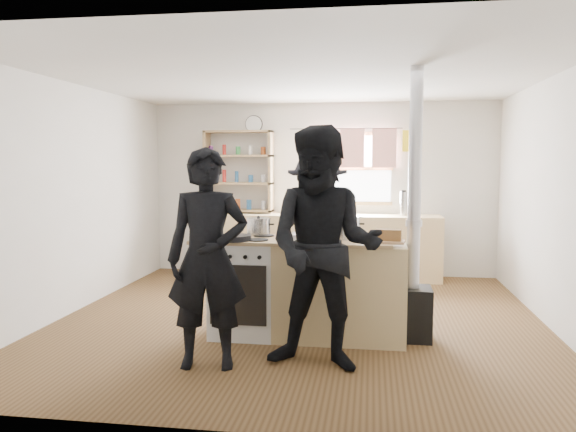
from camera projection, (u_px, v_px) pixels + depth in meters
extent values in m
cube|color=brown|center=(299.00, 320.00, 5.88)|extent=(5.00, 5.00, 0.01)
cube|color=#D8BA82|center=(319.00, 246.00, 8.02)|extent=(3.40, 0.55, 0.90)
cube|color=tan|center=(239.00, 210.00, 8.27)|extent=(1.00, 0.28, 0.03)
cube|color=tan|center=(239.00, 183.00, 8.23)|extent=(1.00, 0.28, 0.03)
cube|color=tan|center=(239.00, 156.00, 8.19)|extent=(1.00, 0.28, 0.03)
cube|color=tan|center=(238.00, 132.00, 8.16)|extent=(1.00, 0.28, 0.03)
cube|color=tan|center=(207.00, 172.00, 8.28)|extent=(0.04, 0.28, 1.20)
cube|color=tan|center=(271.00, 172.00, 8.14)|extent=(0.04, 0.28, 1.20)
cylinder|color=silver|center=(403.00, 204.00, 7.79)|extent=(0.10, 0.10, 0.34)
cube|color=white|center=(246.00, 288.00, 5.36)|extent=(0.60, 0.60, 0.90)
cube|color=tan|center=(340.00, 291.00, 5.23)|extent=(1.20, 0.60, 0.90)
cube|color=tan|center=(292.00, 240.00, 5.25)|extent=(1.84, 0.64, 0.03)
cylinder|color=black|center=(234.00, 238.00, 5.13)|extent=(0.44, 0.44, 0.05)
cylinder|color=#265E20|center=(234.00, 236.00, 5.13)|extent=(0.29, 0.29, 0.02)
cube|color=silver|center=(307.00, 237.00, 5.14)|extent=(0.31, 0.28, 0.06)
cube|color=brown|center=(307.00, 235.00, 5.14)|extent=(0.26, 0.24, 0.02)
cylinder|color=#B3B3B5|center=(259.00, 227.00, 5.50)|extent=(0.23, 0.23, 0.16)
cylinder|color=#B3B3B5|center=(258.00, 219.00, 5.50)|extent=(0.24, 0.24, 0.01)
sphere|color=black|center=(258.00, 217.00, 5.49)|extent=(0.03, 0.03, 0.03)
cylinder|color=#B2B2B4|center=(344.00, 228.00, 5.28)|extent=(0.31, 0.31, 0.20)
cylinder|color=#B2B2B4|center=(344.00, 217.00, 5.27)|extent=(0.32, 0.32, 0.01)
sphere|color=black|center=(344.00, 215.00, 5.27)|extent=(0.03, 0.03, 0.03)
cube|color=tan|center=(389.00, 242.00, 4.99)|extent=(0.30, 0.23, 0.02)
cube|color=olive|center=(389.00, 235.00, 4.98)|extent=(0.23, 0.13, 0.10)
cube|color=black|center=(412.00, 313.00, 5.21)|extent=(0.35, 0.35, 0.49)
cylinder|color=#ADADB2|center=(415.00, 179.00, 5.09)|extent=(0.12, 0.12, 2.01)
imported|color=black|center=(208.00, 258.00, 4.46)|extent=(0.70, 0.52, 1.76)
imported|color=black|center=(324.00, 249.00, 4.41)|extent=(1.03, 0.85, 1.93)
imported|color=black|center=(317.00, 232.00, 6.19)|extent=(1.15, 0.68, 1.75)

